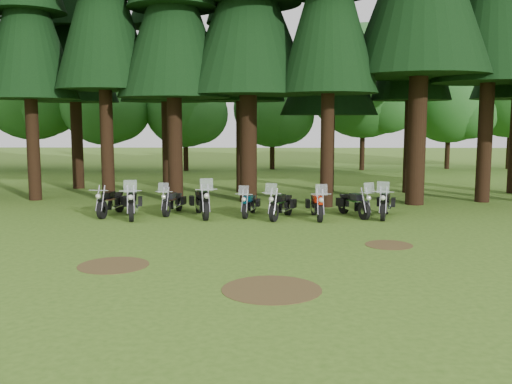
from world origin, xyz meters
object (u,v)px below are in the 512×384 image
motorcycle_2 (173,203)px  motorcycle_8 (385,204)px  motorcycle_4 (249,205)px  motorcycle_5 (281,206)px  motorcycle_3 (202,203)px  motorcycle_7 (354,204)px  motorcycle_6 (317,206)px  motorcycle_1 (132,204)px  motorcycle_0 (111,203)px

motorcycle_2 → motorcycle_8: (8.16, -0.66, 0.05)m
motorcycle_4 → motorcycle_5: (1.22, -0.58, 0.05)m
motorcycle_3 → motorcycle_7: size_ratio=1.15×
motorcycle_6 → motorcycle_8: 2.61m
motorcycle_7 → motorcycle_8: motorcycle_8 is taller
motorcycle_1 → motorcycle_7: motorcycle_1 is taller
motorcycle_3 → motorcycle_4: size_ratio=1.23×
motorcycle_5 → motorcycle_6: size_ratio=0.98×
motorcycle_4 → motorcycle_6: 2.62m
motorcycle_6 → motorcycle_4: bearing=163.2°
motorcycle_1 → motorcycle_3: bearing=-4.6°
motorcycle_0 → motorcycle_2: motorcycle_2 is taller
motorcycle_6 → motorcycle_7: (1.45, 0.49, -0.00)m
motorcycle_5 → motorcycle_7: (2.78, 0.45, -0.01)m
motorcycle_0 → motorcycle_7: 9.34m
motorcycle_3 → motorcycle_4: 1.81m
motorcycle_3 → motorcycle_4: (1.79, 0.27, -0.10)m
motorcycle_8 → motorcycle_1: bearing=-162.5°
motorcycle_0 → motorcycle_6: bearing=4.0°
motorcycle_1 → motorcycle_5: bearing=-11.2°
motorcycle_6 → motorcycle_8: motorcycle_8 is taller
motorcycle_1 → motorcycle_7: 8.40m
motorcycle_2 → motorcycle_0: bearing=-161.1°
motorcycle_0 → motorcycle_4: 5.34m
motorcycle_5 → motorcycle_3: bearing=-164.6°
motorcycle_0 → motorcycle_4: motorcycle_4 is taller
motorcycle_0 → motorcycle_3: (3.55, -0.27, 0.05)m
motorcycle_4 → motorcycle_5: size_ratio=0.92×
motorcycle_2 → motorcycle_4: size_ratio=1.05×
motorcycle_0 → motorcycle_7: (9.34, -0.13, -0.01)m
motorcycle_2 → motorcycle_8: bearing=5.3°
motorcycle_2 → motorcycle_1: bearing=-136.0°
motorcycle_4 → motorcycle_0: bearing=-169.5°
motorcycle_5 → motorcycle_0: bearing=-163.7°
motorcycle_5 → motorcycle_7: bearing=30.5°
motorcycle_2 → motorcycle_6: (5.56, -0.98, 0.03)m
motorcycle_3 → motorcycle_5: (3.01, -0.31, -0.05)m
motorcycle_1 → motorcycle_2: bearing=23.1°
motorcycle_8 → motorcycle_7: bearing=-172.3°
motorcycle_2 → motorcycle_5: 4.34m
motorcycle_0 → motorcycle_4: bearing=8.4°
motorcycle_3 → motorcycle_1: bearing=171.5°
motorcycle_0 → motorcycle_6: 7.91m
motorcycle_3 → motorcycle_5: motorcycle_3 is taller
motorcycle_2 → motorcycle_4: bearing=3.0°
motorcycle_0 → motorcycle_8: bearing=6.8°
motorcycle_1 → motorcycle_2: size_ratio=1.15×
motorcycle_6 → motorcycle_7: 1.53m
motorcycle_4 → motorcycle_2: bearing=-176.5°
motorcycle_8 → motorcycle_3: bearing=-164.3°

